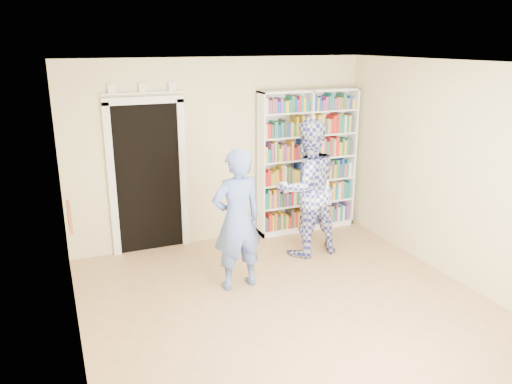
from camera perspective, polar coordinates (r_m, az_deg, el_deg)
floor at (r=5.71m, az=4.76°, el=-13.84°), size 5.00×5.00×0.00m
ceiling at (r=4.92m, az=5.54°, el=14.34°), size 5.00×5.00×0.00m
wall_back at (r=7.38m, az=-3.97°, el=4.63°), size 4.50×0.00×4.50m
wall_left at (r=4.60m, az=-20.59°, el=-4.08°), size 0.00×5.00×5.00m
wall_right at (r=6.48m, az=23.01°, el=1.58°), size 0.00×5.00×5.00m
bookshelf at (r=7.82m, az=5.85°, el=3.55°), size 1.61×0.30×2.21m
doorway at (r=7.13m, az=-12.27°, el=2.43°), size 1.10×0.08×2.43m
wall_art at (r=4.78m, az=-20.53°, el=-2.69°), size 0.03×0.25×0.25m
man_blue at (r=5.95m, az=-2.18°, el=-3.21°), size 0.67×0.47×1.74m
man_plaid at (r=6.92m, az=5.84°, el=0.40°), size 0.97×0.77×1.92m
paper_sheet at (r=6.80m, az=7.47°, el=0.16°), size 0.20×0.02×0.29m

